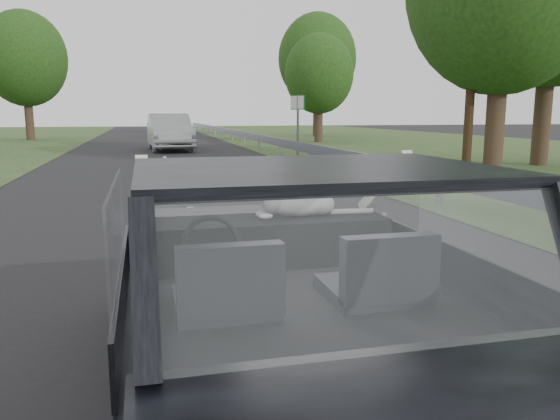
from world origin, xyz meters
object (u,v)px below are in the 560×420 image
highway_sign (298,125)px  utility_pole (474,32)px  cat (300,203)px  subject_car (291,288)px  other_car (170,132)px

highway_sign → utility_pole: utility_pole is taller
cat → utility_pole: 13.18m
utility_pole → subject_car: bearing=-126.6°
cat → other_car: (0.18, 22.32, -0.26)m
highway_sign → utility_pole: (2.75, -7.80, 2.64)m
subject_car → other_car: size_ratio=0.79×
cat → highway_sign: size_ratio=0.26×
cat → highway_sign: highway_sign is taller
highway_sign → utility_pole: bearing=-90.1°
highway_sign → other_car: bearing=119.3°
subject_car → cat: 0.78m
subject_car → other_car: (0.41, 22.97, 0.11)m
subject_car → cat: (0.23, 0.64, 0.37)m
other_car → highway_sign: bearing=-44.1°
cat → other_car: 22.32m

